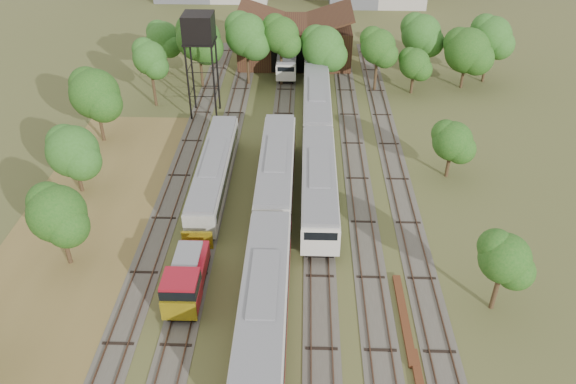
{
  "coord_description": "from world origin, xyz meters",
  "views": [
    {
      "loc": [
        0.52,
        -22.66,
        30.22
      ],
      "look_at": [
        -0.78,
        18.66,
        2.5
      ],
      "focal_mm": 35.0,
      "sensor_mm": 36.0,
      "label": 1
    }
  ],
  "objects_px": {
    "shunter_locomotive": "(187,279)",
    "water_tower": "(199,31)",
    "railcar_red_set": "(271,227)",
    "railcar_green_set": "(317,104)"
  },
  "relations": [
    {
      "from": "shunter_locomotive",
      "to": "water_tower",
      "type": "height_order",
      "value": "water_tower"
    },
    {
      "from": "railcar_red_set",
      "to": "water_tower",
      "type": "xyz_separation_m",
      "value": [
        -9.45,
        25.34,
        8.13
      ]
    },
    {
      "from": "railcar_red_set",
      "to": "shunter_locomotive",
      "type": "distance_m",
      "value": 8.4
    },
    {
      "from": "water_tower",
      "to": "railcar_red_set",
      "type": "bearing_deg",
      "value": -69.56
    },
    {
      "from": "railcar_red_set",
      "to": "water_tower",
      "type": "distance_m",
      "value": 28.24
    },
    {
      "from": "railcar_green_set",
      "to": "water_tower",
      "type": "relative_size",
      "value": 4.28
    },
    {
      "from": "railcar_red_set",
      "to": "railcar_green_set",
      "type": "bearing_deg",
      "value": 80.54
    },
    {
      "from": "railcar_green_set",
      "to": "water_tower",
      "type": "bearing_deg",
      "value": 174.29
    },
    {
      "from": "railcar_red_set",
      "to": "shunter_locomotive",
      "type": "xyz_separation_m",
      "value": [
        -6.0,
        -5.86,
        -0.53
      ]
    },
    {
      "from": "railcar_red_set",
      "to": "shunter_locomotive",
      "type": "height_order",
      "value": "railcar_red_set"
    }
  ]
}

